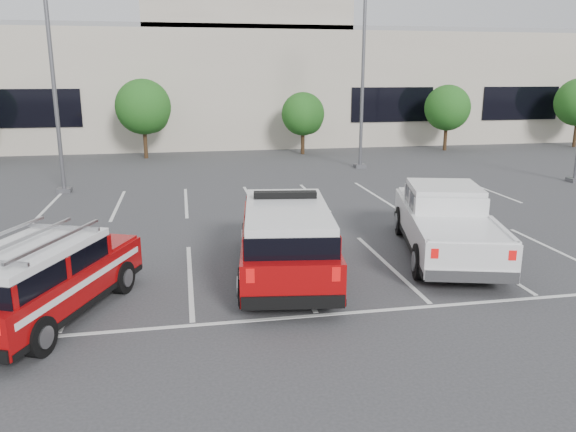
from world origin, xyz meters
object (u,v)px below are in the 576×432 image
fire_chief_suv (286,244)px  ladder_suv (43,285)px  light_pole_mid (363,73)px  tree_mid_left (145,109)px  tree_right (448,109)px  tree_mid_right (304,115)px  white_pickup (445,228)px  light_pole_left (53,72)px  convention_building (217,79)px

fire_chief_suv → ladder_suv: size_ratio=1.19×
ladder_suv → light_pole_mid: bearing=77.0°
tree_mid_left → tree_right: 20.00m
ladder_suv → fire_chief_suv: bearing=38.9°
tree_mid_right → tree_right: 10.00m
tree_mid_left → fire_chief_suv: tree_mid_left is taller
tree_right → white_pickup: bearing=-116.0°
tree_mid_right → ladder_suv: (-10.87, -23.96, -1.72)m
tree_mid_left → white_pickup: (9.56, -21.38, -2.26)m
tree_mid_right → light_pole_mid: (1.91, -6.05, 2.68)m
light_pole_mid → fire_chief_suv: 18.33m
tree_mid_right → light_pole_left: (-13.09, -10.05, 2.68)m
convention_building → light_pole_left: convention_building is taller
white_pickup → tree_right: bearing=79.1°
light_pole_left → convention_building: bearing=67.6°
white_pickup → ladder_suv: 10.75m
tree_right → light_pole_left: size_ratio=0.43×
tree_mid_left → tree_mid_right: 10.01m
tree_mid_right → white_pickup: 21.46m
white_pickup → ladder_suv: size_ratio=1.27×
tree_mid_right → ladder_suv: 26.37m
tree_mid_left → ladder_suv: 24.08m
fire_chief_suv → white_pickup: (4.88, 0.95, -0.09)m
convention_building → ladder_suv: convention_building is taller
convention_building → white_pickup: convention_building is taller
tree_mid_right → light_pole_left: bearing=-142.5°
convention_building → tree_mid_left: size_ratio=12.38×
tree_right → convention_building: bearing=146.6°
light_pole_left → fire_chief_suv: bearing=-57.7°
tree_mid_right → light_pole_mid: size_ratio=0.39×
convention_building → tree_right: convention_building is taller
convention_building → ladder_suv: 34.53m
tree_right → light_pole_mid: size_ratio=0.43×
tree_mid_right → fire_chief_suv: (-5.32, -22.33, -1.62)m
tree_mid_right → ladder_suv: tree_mid_right is taller
convention_building → fire_chief_suv: convention_building is taller
light_pole_left → fire_chief_suv: 15.16m
convention_building → tree_right: (14.91, -9.82, -1.95)m
fire_chief_suv → ladder_suv: fire_chief_suv is taller
tree_right → fire_chief_suv: 27.14m
light_pole_left → fire_chief_suv: size_ratio=1.61×
tree_mid_right → white_pickup: (-0.44, -21.38, -1.72)m
convention_building → white_pickup: bearing=-81.8°
tree_mid_right → white_pickup: bearing=-91.2°
tree_right → white_pickup: tree_right is taller
tree_right → light_pole_mid: 10.38m
light_pole_mid → light_pole_left: bearing=-165.1°
convention_building → light_pole_mid: (6.82, -15.86, 0.47)m
tree_mid_right → white_pickup: tree_mid_right is taller
white_pickup → tree_mid_right: bearing=103.9°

